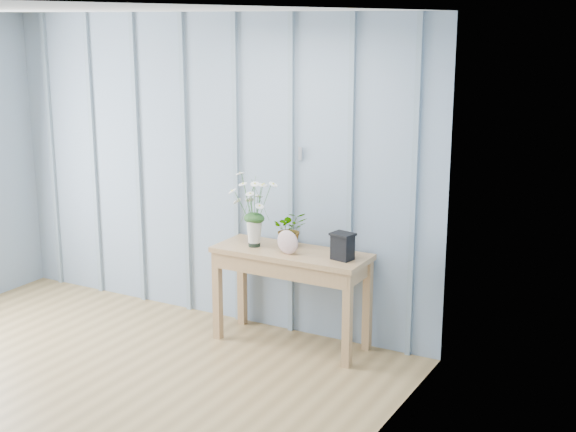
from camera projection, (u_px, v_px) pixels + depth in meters
The scene contains 7 objects.
ground at pixel (10, 428), 4.93m from camera, with size 4.50×4.50×0.00m, color olive.
room_shell at pixel (93, 91), 5.23m from camera, with size 4.00×4.50×2.50m.
sideboard at pixel (291, 265), 6.06m from camera, with size 1.20×0.45×0.75m.
daisy_vase at pixel (254, 201), 6.06m from camera, with size 0.41×0.31×0.57m.
spider_plant at pixel (290, 229), 6.09m from camera, with size 0.26×0.22×0.28m, color #193E17.
felt_disc_vessel at pixel (288, 242), 5.92m from camera, with size 0.18×0.05×0.18m, color #8B505B.
carved_box at pixel (343, 246), 5.78m from camera, with size 0.18×0.16×0.20m.
Camera 1 is at (3.65, -3.09, 2.46)m, focal length 50.00 mm.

